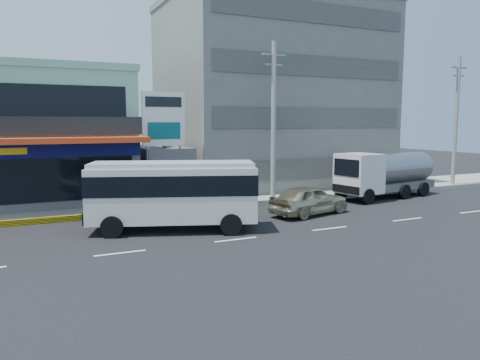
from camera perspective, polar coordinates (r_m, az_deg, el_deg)
name	(u,v)px	position (r m, az deg, el deg)	size (l,w,h in m)	color
ground	(236,240)	(20.61, -0.52, -7.28)	(120.00, 120.00, 0.00)	black
sidewalk	(244,197)	(31.09, 0.52, -2.11)	(70.00, 5.00, 0.30)	gray
shop_building	(25,140)	(32.10, -24.69, 4.44)	(12.40, 11.70, 8.00)	#4E4D53
concrete_building	(271,98)	(37.93, 3.77, 9.91)	(16.00, 12.00, 14.00)	slate
gap_structure	(160,173)	(31.45, -9.72, 0.84)	(3.00, 6.00, 3.50)	#4E4D53
satellite_dish	(164,146)	(30.35, -9.28, 4.08)	(1.50, 1.50, 0.15)	slate
billboard	(164,125)	(28.44, -9.30, 6.61)	(2.60, 0.18, 6.90)	gray
utility_pole_near	(274,121)	(29.30, 4.11, 7.13)	(1.60, 0.30, 10.00)	#999993
utility_pole_far	(456,122)	(39.67, 24.83, 6.48)	(1.60, 0.30, 10.00)	#999993
minibus	(173,190)	(22.18, -8.17, -1.21)	(8.16, 4.99, 3.25)	silver
sedan	(309,200)	(26.20, 8.42, -2.40)	(1.96, 4.88, 1.66)	#BCB28F
tanker_truck	(383,174)	(32.98, 17.08, 0.76)	(8.11, 3.57, 3.09)	silver
motorcycle_rider	(119,212)	(24.23, -14.50, -3.76)	(1.63, 0.94, 1.98)	#5D0D1E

